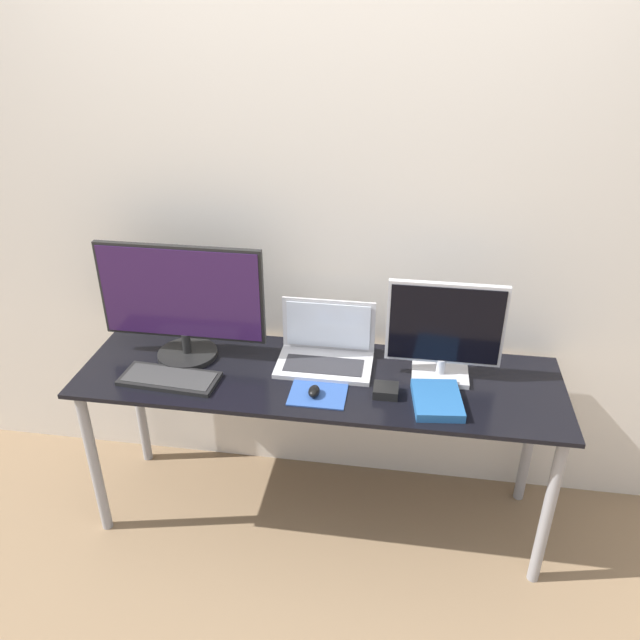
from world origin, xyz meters
TOP-DOWN VIEW (x-y plane):
  - ground_plane at (0.00, 0.00)m, footprint 12.00×12.00m
  - wall_back at (0.00, 0.62)m, footprint 7.00×0.05m
  - desk at (0.00, 0.28)m, footprint 1.89×0.55m
  - monitor_left at (-0.56, 0.34)m, footprint 0.66×0.24m
  - monitor_right at (0.47, 0.34)m, footprint 0.44×0.15m
  - laptop at (0.01, 0.39)m, footprint 0.38×0.24m
  - keyboard at (-0.56, 0.16)m, footprint 0.39×0.18m
  - mousepad at (0.02, 0.15)m, footprint 0.21×0.17m
  - mouse at (0.01, 0.14)m, footprint 0.04×0.07m
  - book at (0.46, 0.16)m, footprint 0.20×0.25m
  - power_brick at (0.27, 0.19)m, footprint 0.09×0.09m

SIDE VIEW (x-z plane):
  - ground_plane at x=0.00m, z-range 0.00..0.00m
  - desk at x=0.00m, z-range 0.27..0.99m
  - mousepad at x=0.02m, z-range 0.72..0.73m
  - keyboard at x=-0.56m, z-range 0.72..0.74m
  - book at x=0.46m, z-range 0.72..0.76m
  - power_brick at x=0.27m, z-range 0.72..0.76m
  - mouse at x=0.01m, z-range 0.73..0.76m
  - laptop at x=0.01m, z-range 0.66..0.90m
  - monitor_right at x=0.47m, z-range 0.72..1.12m
  - monitor_left at x=-0.56m, z-range 0.73..1.21m
  - wall_back at x=0.00m, z-range 0.00..2.50m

